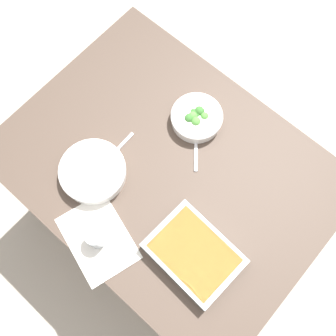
% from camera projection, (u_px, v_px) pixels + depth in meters
% --- Properties ---
extents(ground_plane, '(6.00, 6.00, 0.00)m').
position_uv_depth(ground_plane, '(168.00, 213.00, 2.22)').
color(ground_plane, '#B2A899').
extents(dining_table, '(1.20, 0.90, 0.74)m').
position_uv_depth(dining_table, '(168.00, 175.00, 1.61)').
color(dining_table, '#4C3D33').
rests_on(dining_table, ground_plane).
extents(placemat, '(0.33, 0.27, 0.00)m').
position_uv_depth(placemat, '(98.00, 238.00, 1.43)').
color(placemat, silver).
rests_on(placemat, dining_table).
extents(stew_bowl, '(0.24, 0.24, 0.06)m').
position_uv_depth(stew_bowl, '(93.00, 172.00, 1.48)').
color(stew_bowl, white).
rests_on(stew_bowl, dining_table).
extents(broccoli_bowl, '(0.20, 0.20, 0.07)m').
position_uv_depth(broccoli_bowl, '(196.00, 118.00, 1.56)').
color(broccoli_bowl, white).
rests_on(broccoli_bowl, dining_table).
extents(baking_dish, '(0.31, 0.24, 0.06)m').
position_uv_depth(baking_dish, '(194.00, 254.00, 1.39)').
color(baking_dish, silver).
rests_on(baking_dish, dining_table).
extents(drink_cup, '(0.07, 0.07, 0.08)m').
position_uv_depth(drink_cup, '(96.00, 237.00, 1.40)').
color(drink_cup, '#B2BCC6').
rests_on(drink_cup, dining_table).
extents(spoon_by_stew, '(0.03, 0.18, 0.01)m').
position_uv_depth(spoon_by_stew, '(113.00, 154.00, 1.53)').
color(spoon_by_stew, silver).
rests_on(spoon_by_stew, dining_table).
extents(spoon_by_broccoli, '(0.13, 0.15, 0.01)m').
position_uv_depth(spoon_by_broccoli, '(196.00, 143.00, 1.55)').
color(spoon_by_broccoli, silver).
rests_on(spoon_by_broccoli, dining_table).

